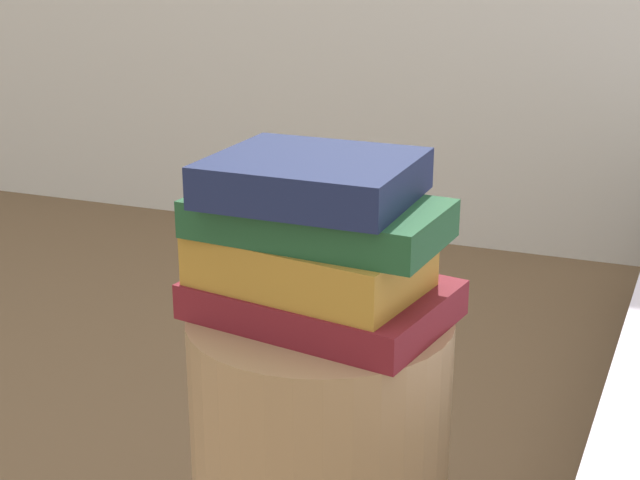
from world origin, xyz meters
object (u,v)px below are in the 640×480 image
book_ochre (309,260)px  book_forest (320,219)px  book_maroon (324,300)px  book_navy (312,179)px

book_ochre → book_forest: (0.01, -0.00, 0.05)m
book_maroon → book_navy: bearing=-124.8°
book_ochre → book_navy: book_navy is taller
book_ochre → book_forest: bearing=9.6°
book_ochre → book_navy: (0.00, 0.00, 0.10)m
book_maroon → book_ochre: 0.06m
book_maroon → book_forest: (-0.00, -0.01, 0.11)m
book_navy → book_forest: bearing=-8.6°
book_forest → book_navy: bearing=175.5°
book_maroon → book_navy: 0.15m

